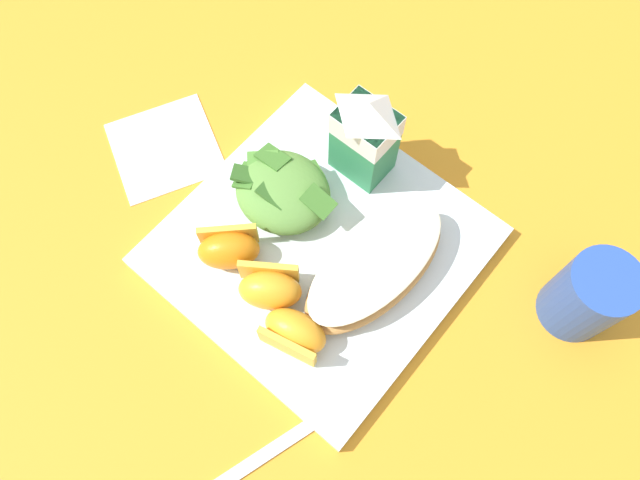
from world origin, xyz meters
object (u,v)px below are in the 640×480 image
object	(u,v)px
orange_wedge_middle	(267,286)
milk_carton	(365,134)
orange_wedge_rear	(294,333)
paper_napkin	(165,147)
white_plate	(320,247)
green_salad_pile	(283,191)
drinking_blue_cup	(588,296)
cheesy_pizza_bread	(375,266)
metal_fork	(298,433)
orange_wedge_front	(229,249)

from	to	relation	value
orange_wedge_middle	milk_carton	bearing A→B (deg)	96.64
orange_wedge_rear	paper_napkin	xyz separation A→B (m)	(-0.25, 0.07, -0.03)
white_plate	green_salad_pile	size ratio (longest dim) A/B	2.55
paper_napkin	drinking_blue_cup	bearing A→B (deg)	16.23
orange_wedge_middle	drinking_blue_cup	bearing A→B (deg)	37.62
orange_wedge_rear	cheesy_pizza_bread	bearing A→B (deg)	80.88
cheesy_pizza_bread	milk_carton	xyz separation A→B (m)	(-0.08, 0.09, 0.04)
orange_wedge_middle	paper_napkin	world-z (taller)	orange_wedge_middle
cheesy_pizza_bread	metal_fork	xyz separation A→B (m)	(0.04, -0.16, -0.03)
green_salad_pile	drinking_blue_cup	size ratio (longest dim) A/B	1.21
orange_wedge_rear	drinking_blue_cup	world-z (taller)	drinking_blue_cup
green_salad_pile	orange_wedge_middle	distance (m)	0.10
paper_napkin	white_plate	bearing A→B (deg)	4.89
paper_napkin	metal_fork	world-z (taller)	metal_fork
orange_wedge_middle	drinking_blue_cup	distance (m)	0.30
green_salad_pile	orange_wedge_rear	size ratio (longest dim) A/B	1.64
milk_carton	drinking_blue_cup	size ratio (longest dim) A/B	1.21
white_plate	orange_wedge_front	xyz separation A→B (m)	(-0.06, -0.07, 0.03)
orange_wedge_front	metal_fork	distance (m)	0.18
white_plate	metal_fork	bearing A→B (deg)	-56.30
cheesy_pizza_bread	orange_wedge_rear	bearing A→B (deg)	-99.12
metal_fork	paper_napkin	bearing A→B (deg)	156.72
orange_wedge_front	orange_wedge_rear	size ratio (longest dim) A/B	1.02
cheesy_pizza_bread	orange_wedge_front	xyz separation A→B (m)	(-0.12, -0.08, 0.00)
white_plate	cheesy_pizza_bread	world-z (taller)	cheesy_pizza_bread
orange_wedge_front	orange_wedge_middle	distance (m)	0.05
orange_wedge_middle	orange_wedge_rear	bearing A→B (deg)	-19.44
metal_fork	drinking_blue_cup	xyz separation A→B (m)	(0.13, 0.26, 0.04)
milk_carton	orange_wedge_front	world-z (taller)	milk_carton
orange_wedge_middle	paper_napkin	distance (m)	0.21
milk_carton	metal_fork	world-z (taller)	milk_carton
white_plate	orange_wedge_front	size ratio (longest dim) A/B	4.12
orange_wedge_rear	metal_fork	bearing A→B (deg)	-47.91
orange_wedge_front	orange_wedge_rear	xyz separation A→B (m)	(0.10, -0.02, 0.00)
cheesy_pizza_bread	orange_wedge_rear	world-z (taller)	orange_wedge_rear
green_salad_pile	drinking_blue_cup	xyz separation A→B (m)	(0.29, 0.10, 0.01)
green_salad_pile	cheesy_pizza_bread	bearing A→B (deg)	-1.40
orange_wedge_rear	drinking_blue_cup	xyz separation A→B (m)	(0.19, 0.20, 0.01)
paper_napkin	metal_fork	xyz separation A→B (m)	(0.31, -0.13, 0.00)
white_plate	drinking_blue_cup	bearing A→B (deg)	25.58
white_plate	cheesy_pizza_bread	bearing A→B (deg)	9.54
milk_carton	paper_napkin	xyz separation A→B (m)	(-0.18, -0.12, -0.07)
white_plate	cheesy_pizza_bread	size ratio (longest dim) A/B	1.58
orange_wedge_front	drinking_blue_cup	size ratio (longest dim) A/B	0.75
green_salad_pile	paper_napkin	xyz separation A→B (m)	(-0.15, -0.03, -0.04)
orange_wedge_front	paper_napkin	size ratio (longest dim) A/B	0.62
green_salad_pile	orange_wedge_middle	xyz separation A→B (m)	(0.05, -0.08, -0.00)
orange_wedge_middle	green_salad_pile	bearing A→B (deg)	123.10
orange_wedge_front	paper_napkin	bearing A→B (deg)	161.90
white_plate	orange_wedge_middle	size ratio (longest dim) A/B	4.01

